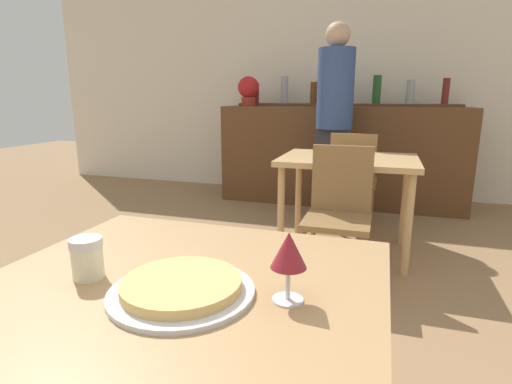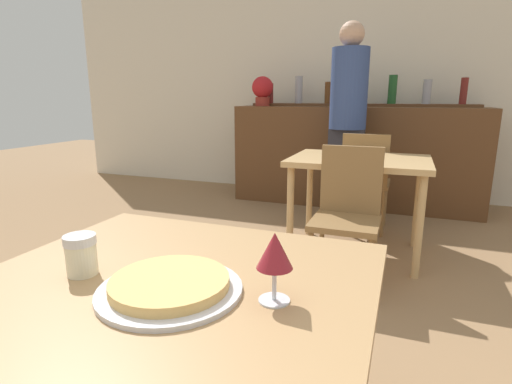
{
  "view_description": "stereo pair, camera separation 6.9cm",
  "coord_description": "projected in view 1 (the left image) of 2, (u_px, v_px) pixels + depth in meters",
  "views": [
    {
      "loc": [
        0.45,
        -0.8,
        1.17
      ],
      "look_at": [
        0.02,
        0.55,
        0.83
      ],
      "focal_mm": 28.0,
      "sensor_mm": 36.0,
      "label": 1
    },
    {
      "loc": [
        0.51,
        -0.77,
        1.17
      ],
      "look_at": [
        0.02,
        0.55,
        0.83
      ],
      "focal_mm": 28.0,
      "sensor_mm": 36.0,
      "label": 2
    }
  ],
  "objects": [
    {
      "name": "wall_back",
      "position": [
        348.0,
        76.0,
        4.67
      ],
      "size": [
        8.0,
        0.05,
        2.8
      ],
      "color": "silver",
      "rests_on": "ground_plane"
    },
    {
      "name": "dining_table_near",
      "position": [
        182.0,
        311.0,
        0.99
      ],
      "size": [
        0.97,
        0.86,
        0.73
      ],
      "color": "#A87F51",
      "rests_on": "ground_plane"
    },
    {
      "name": "dining_table_far",
      "position": [
        348.0,
        169.0,
        2.96
      ],
      "size": [
        0.98,
        0.73,
        0.73
      ],
      "color": "tan",
      "rests_on": "ground_plane"
    },
    {
      "name": "bar_counter",
      "position": [
        340.0,
        156.0,
        4.41
      ],
      "size": [
        2.6,
        0.56,
        1.06
      ],
      "color": "brown",
      "rests_on": "ground_plane"
    },
    {
      "name": "bar_back_shelf",
      "position": [
        345.0,
        100.0,
        4.39
      ],
      "size": [
        2.39,
        0.24,
        0.33
      ],
      "color": "brown",
      "rests_on": "bar_counter"
    },
    {
      "name": "chair_far_side_front",
      "position": [
        339.0,
        207.0,
        2.49
      ],
      "size": [
        0.4,
        0.4,
        0.87
      ],
      "color": "olive",
      "rests_on": "ground_plane"
    },
    {
      "name": "chair_far_side_back",
      "position": [
        353.0,
        175.0,
        3.48
      ],
      "size": [
        0.4,
        0.4,
        0.87
      ],
      "rotation": [
        0.0,
        0.0,
        3.14
      ],
      "color": "olive",
      "rests_on": "ground_plane"
    },
    {
      "name": "pizza_tray",
      "position": [
        182.0,
        288.0,
        0.91
      ],
      "size": [
        0.33,
        0.33,
        0.04
      ],
      "color": "silver",
      "rests_on": "dining_table_near"
    },
    {
      "name": "cheese_shaker",
      "position": [
        87.0,
        258.0,
        0.98
      ],
      "size": [
        0.08,
        0.08,
        0.1
      ],
      "color": "beige",
      "rests_on": "dining_table_near"
    },
    {
      "name": "person_standing",
      "position": [
        334.0,
        115.0,
        3.76
      ],
      "size": [
        0.34,
        0.34,
        1.83
      ],
      "color": "#2D2D38",
      "rests_on": "ground_plane"
    },
    {
      "name": "wine_glass",
      "position": [
        289.0,
        252.0,
        0.86
      ],
      "size": [
        0.08,
        0.08,
        0.16
      ],
      "color": "silver",
      "rests_on": "dining_table_near"
    },
    {
      "name": "potted_plant",
      "position": [
        248.0,
        89.0,
        4.51
      ],
      "size": [
        0.24,
        0.24,
        0.33
      ],
      "color": "maroon",
      "rests_on": "bar_counter"
    }
  ]
}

